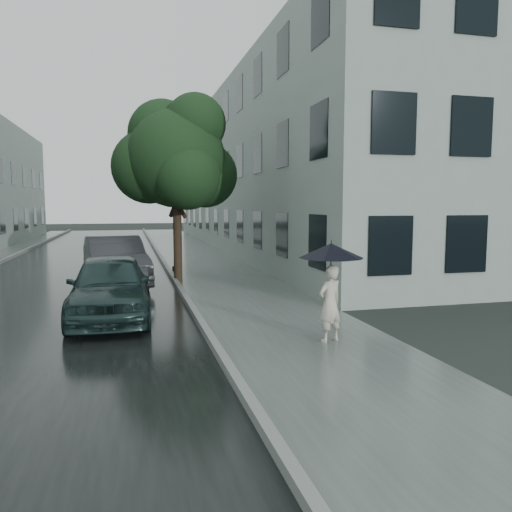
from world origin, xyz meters
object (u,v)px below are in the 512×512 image
object	(u,v)px
lamp_post	(171,193)
car_far	(115,261)
street_tree	(176,158)
car_near	(110,286)
pedestrian	(330,304)

from	to	relation	value
lamp_post	car_far	world-z (taller)	lamp_post
car_far	street_tree	bearing A→B (deg)	-2.65
car_far	car_near	bearing A→B (deg)	-98.27
car_near	car_far	xyz separation A→B (m)	(-0.01, 4.95, 0.04)
lamp_post	pedestrian	bearing A→B (deg)	-83.56
pedestrian	street_tree	world-z (taller)	street_tree
pedestrian	car_near	distance (m)	5.17
lamp_post	car_near	size ratio (longest dim) A/B	1.22
street_tree	car_near	xyz separation A→B (m)	(-2.04, -5.16, -3.42)
car_near	car_far	distance (m)	4.95
pedestrian	car_far	size ratio (longest dim) A/B	0.31
car_near	car_far	world-z (taller)	car_far
lamp_post	car_near	bearing A→B (deg)	-109.09
pedestrian	street_tree	bearing A→B (deg)	-97.73
street_tree	lamp_post	bearing A→B (deg)	89.44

